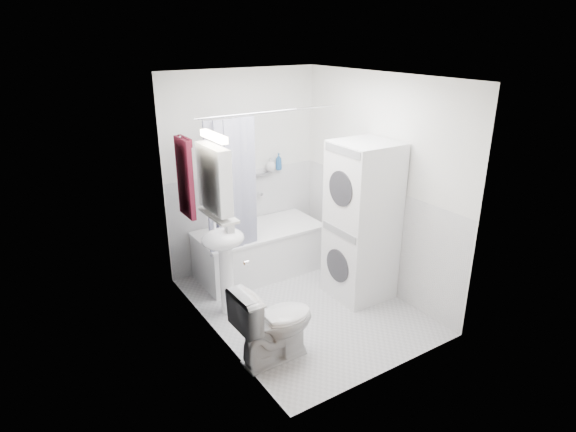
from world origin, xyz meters
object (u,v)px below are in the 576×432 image
washer_dryer (362,222)px  toilet (274,323)px  sink (224,252)px  bathtub (259,248)px

washer_dryer → toilet: washer_dryer is taller
washer_dryer → toilet: 1.56m
sink → toilet: sink is taller
toilet → bathtub: bearing=-25.8°
sink → washer_dryer: bearing=-16.8°
bathtub → washer_dryer: bearing=-56.6°
sink → washer_dryer: 1.50m
sink → washer_dryer: washer_dryer is taller
washer_dryer → bathtub: bearing=124.4°
sink → washer_dryer: (1.43, -0.43, 0.17)m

